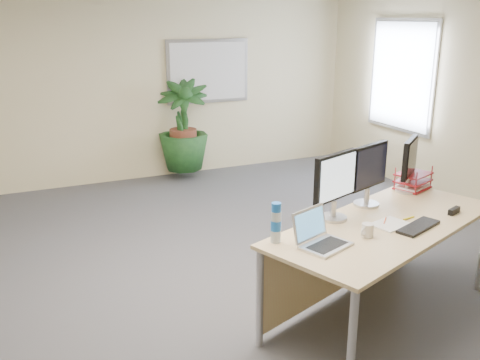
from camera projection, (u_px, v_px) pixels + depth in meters
name	position (u px, v px, depth m)	size (l,w,h in m)	color
floor	(246.00, 303.00, 4.59)	(8.00, 8.00, 0.00)	#4B4C50
back_wall	(129.00, 89.00, 7.67)	(7.00, 0.04, 2.70)	beige
whiteboard	(208.00, 71.00, 8.05)	(1.30, 0.04, 0.95)	#9E9FA3
window	(401.00, 76.00, 7.49)	(0.04, 1.30, 1.55)	#9E9FA3
desk	(371.00, 239.00, 4.29)	(2.30, 1.57, 0.82)	tan
floor_plant	(183.00, 130.00, 7.86)	(0.84, 0.84, 1.50)	#153A17
monitor_left	(335.00, 182.00, 4.14)	(0.47, 0.22, 0.54)	#B2B1B6
monitor_right	(369.00, 171.00, 4.45)	(0.46, 0.22, 0.53)	#B2B1B6
monitor_dark	(409.00, 162.00, 4.80)	(0.38, 0.31, 0.50)	#B2B1B6
laptop	(319.00, 237.00, 3.75)	(0.42, 0.40, 0.24)	silver
keyboard	(418.00, 227.00, 4.05)	(0.43, 0.14, 0.02)	black
coffee_mug	(367.00, 230.00, 3.89)	(0.13, 0.09, 0.10)	silver
spiral_notebook	(390.00, 224.00, 4.11)	(0.28, 0.21, 0.01)	white
orange_pen	(385.00, 220.00, 4.16)	(0.01, 0.01, 0.13)	#F74E1B
yellow_highlighter	(409.00, 218.00, 4.23)	(0.02, 0.02, 0.12)	yellow
water_bottle	(276.00, 223.00, 3.77)	(0.08, 0.08, 0.30)	silver
letter_tray	(413.00, 182.00, 4.94)	(0.38, 0.33, 0.15)	maroon
stapler	(454.00, 211.00, 4.34)	(0.15, 0.04, 0.05)	black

